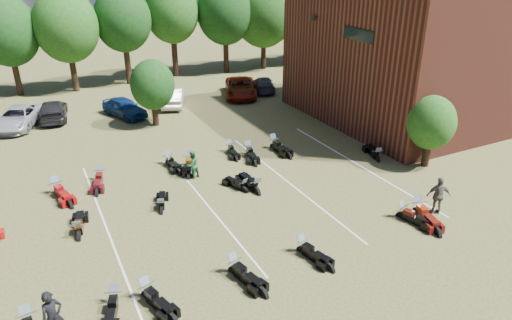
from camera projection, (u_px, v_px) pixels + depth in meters
ground at (283, 214)px, 22.48m from camera, size 160.00×160.00×0.00m
car_2 at (18, 118)px, 33.52m from camera, size 4.20×5.88×1.49m
car_3 at (53, 110)px, 35.20m from camera, size 2.61×5.19×1.45m
car_4 at (124, 107)px, 35.79m from camera, size 3.21×4.71×1.49m
car_5 at (173, 97)px, 38.40m from camera, size 3.25×4.95×1.54m
car_6 at (240, 87)px, 41.00m from camera, size 4.63×6.32×1.60m
car_7 at (264, 84)px, 42.64m from camera, size 3.27×4.83×1.30m
person_black at (53, 317)px, 14.72m from camera, size 0.83×0.70×1.94m
person_green at (192, 165)px, 25.82m from camera, size 0.95×0.85×1.63m
person_grey at (439, 196)px, 22.16m from camera, size 1.22×0.98×1.94m
motorcycle_1 at (116, 304)px, 16.64m from camera, size 1.32×2.21×1.17m
motorcycle_2 at (147, 299)px, 16.92m from camera, size 1.37×2.39×1.27m
motorcycle_3 at (234, 274)px, 18.25m from camera, size 1.28×2.43×1.30m
motorcycle_4 at (302, 253)px, 19.55m from camera, size 1.13×2.24×1.20m
motorcycle_5 at (401, 218)px, 22.14m from camera, size 1.25×2.30×1.22m
motorcycle_6 at (417, 215)px, 22.42m from camera, size 1.47×2.63×1.40m
motorcycle_8 at (80, 238)px, 20.57m from camera, size 1.18×2.47×1.32m
motorcycle_10 at (162, 212)px, 22.65m from camera, size 1.28×2.15×1.14m
motorcycle_11 at (257, 193)px, 24.43m from camera, size 0.92×2.52×1.39m
motorcycle_12 at (244, 191)px, 24.61m from camera, size 1.22×2.09×1.11m
motorcycle_13 at (377, 160)px, 28.34m from camera, size 1.43×2.42×1.29m
motorcycle_14 at (101, 181)px, 25.80m from camera, size 1.38×2.47×1.31m
motorcycle_15 at (58, 194)px, 24.35m from camera, size 1.37×2.62×1.39m
motorcycle_16 at (168, 164)px, 27.82m from camera, size 0.89×2.27×1.23m
motorcycle_17 at (189, 165)px, 27.66m from camera, size 1.49×2.44×1.29m
motorcycle_18 at (230, 152)px, 29.60m from camera, size 0.94×2.11×1.14m
motorcycle_19 at (248, 155)px, 29.14m from camera, size 1.20×2.41×1.29m
motorcycle_20 at (274, 149)px, 30.09m from camera, size 0.91×2.52×1.38m
brick_building at (465, 41)px, 36.72m from camera, size 25.40×15.20×10.70m
tree_line at (121, 17)px, 43.04m from camera, size 56.00×6.00×9.79m
young_tree_near_building at (431, 123)px, 26.52m from camera, size 2.80×2.80×4.16m
young_tree_midfield at (152, 85)px, 32.98m from camera, size 3.20×3.20×4.70m
parking_lines at (204, 201)px, 23.67m from camera, size 20.10×14.00×0.01m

